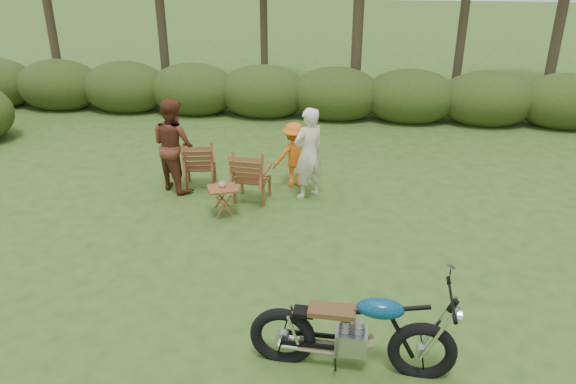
# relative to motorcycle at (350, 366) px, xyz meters

# --- Properties ---
(ground) EXTENTS (80.00, 80.00, 0.00)m
(ground) POSITION_rel_motorcycle_xyz_m (-0.66, 0.89, 0.00)
(ground) COLOR #2D4A18
(ground) RESTS_ON ground
(motorcycle) EXTENTS (2.28, 0.94, 1.29)m
(motorcycle) POSITION_rel_motorcycle_xyz_m (0.00, 0.00, 0.00)
(motorcycle) COLOR #0B6699
(motorcycle) RESTS_ON ground
(lawn_chair_right) EXTENTS (0.77, 0.77, 1.03)m
(lawn_chair_right) POSITION_rel_motorcycle_xyz_m (-1.96, 4.34, 0.00)
(lawn_chair_right) COLOR brown
(lawn_chair_right) RESTS_ON ground
(lawn_chair_left) EXTENTS (0.78, 0.78, 0.97)m
(lawn_chair_left) POSITION_rel_motorcycle_xyz_m (-3.11, 4.86, 0.00)
(lawn_chair_left) COLOR #5B2C16
(lawn_chair_left) RESTS_ON ground
(side_table) EXTENTS (0.65, 0.60, 0.54)m
(side_table) POSITION_rel_motorcycle_xyz_m (-2.36, 3.63, 0.27)
(side_table) COLOR brown
(side_table) RESTS_ON ground
(cup) EXTENTS (0.15, 0.15, 0.10)m
(cup) POSITION_rel_motorcycle_xyz_m (-2.37, 3.66, 0.59)
(cup) COLOR beige
(cup) RESTS_ON side_table
(adult_a) EXTENTS (0.77, 0.75, 1.78)m
(adult_a) POSITION_rel_motorcycle_xyz_m (-0.93, 4.60, 0.00)
(adult_a) COLOR beige
(adult_a) RESTS_ON ground
(adult_b) EXTENTS (1.13, 1.08, 1.84)m
(adult_b) POSITION_rel_motorcycle_xyz_m (-3.56, 4.67, 0.00)
(adult_b) COLOR #602C1B
(adult_b) RESTS_ON ground
(child) EXTENTS (0.98, 0.84, 1.31)m
(child) POSITION_rel_motorcycle_xyz_m (-1.26, 5.11, 0.00)
(child) COLOR orange
(child) RESTS_ON ground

